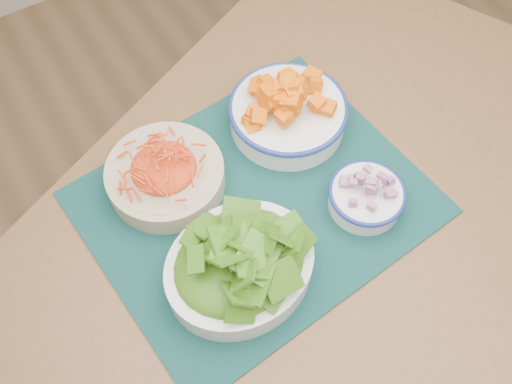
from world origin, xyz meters
TOP-DOWN VIEW (x-y plane):
  - table at (0.08, 0.33)m, footprint 1.37×1.18m
  - placemat at (0.00, 0.38)m, footprint 0.55×0.46m
  - carrot_bowl at (-0.11, 0.49)m, footprint 0.20×0.20m
  - squash_bowl at (0.13, 0.49)m, footprint 0.25×0.25m
  - lettuce_bowl at (-0.09, 0.29)m, footprint 0.24×0.21m
  - onion_bowl at (0.15, 0.29)m, footprint 0.15×0.15m

SIDE VIEW (x-z plane):
  - table at x=0.08m, z-range 0.27..1.02m
  - placemat at x=0.00m, z-range 0.75..0.75m
  - onion_bowl at x=0.15m, z-range 0.75..0.81m
  - carrot_bowl at x=-0.11m, z-range 0.75..0.82m
  - squash_bowl at x=0.13m, z-range 0.75..0.85m
  - lettuce_bowl at x=-0.09m, z-range 0.75..0.85m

